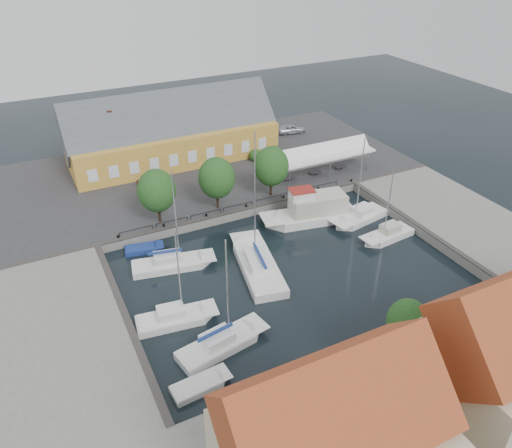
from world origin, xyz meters
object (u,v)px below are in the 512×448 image
(warehouse, at_px, (167,135))
(launch_nw, at_px, (144,250))
(center_sailboat, at_px, (258,266))
(west_boat_c, at_px, (175,320))
(car_silver, at_px, (291,129))
(east_boat_a, at_px, (360,218))
(tent_canopy, at_px, (323,155))
(trawler, at_px, (313,213))
(launch_sw, at_px, (200,387))
(car_red, at_px, (150,186))
(west_boat_a, at_px, (172,265))
(west_boat_d, at_px, (221,345))
(east_boat_b, at_px, (388,236))

(warehouse, xyz_separation_m, launch_nw, (-9.34, -19.71, -4.34))
(center_sailboat, distance_m, west_boat_c, 10.51)
(warehouse, xyz_separation_m, car_silver, (20.24, 0.67, -2.67))
(center_sailboat, distance_m, east_boat_a, 15.31)
(tent_canopy, relative_size, launch_nw, 3.29)
(tent_canopy, height_order, center_sailboat, center_sailboat)
(tent_canopy, bearing_deg, warehouse, 140.14)
(warehouse, height_order, east_boat_a, warehouse)
(center_sailboat, xyz_separation_m, trawler, (9.97, 5.76, 0.65))
(center_sailboat, relative_size, trawler, 1.26)
(warehouse, relative_size, east_boat_a, 2.64)
(west_boat_c, relative_size, launch_nw, 2.31)
(warehouse, distance_m, launch_sw, 40.93)
(car_red, xyz_separation_m, launch_nw, (-4.12, -11.15, -1.58))
(warehouse, height_order, center_sailboat, center_sailboat)
(car_red, xyz_separation_m, west_boat_a, (-2.38, -15.28, -1.39))
(center_sailboat, xyz_separation_m, west_boat_d, (-7.48, -8.22, -0.09))
(car_silver, xyz_separation_m, launch_nw, (-29.58, -20.39, -1.67))
(west_boat_a, xyz_separation_m, west_boat_d, (0.10, -12.42, -0.00))
(warehouse, height_order, west_boat_d, warehouse)
(east_boat_b, height_order, west_boat_d, west_boat_d)
(west_boat_c, xyz_separation_m, launch_sw, (-0.62, -7.63, -0.17))
(car_red, xyz_separation_m, west_boat_d, (-2.28, -27.70, -1.39))
(warehouse, bearing_deg, car_silver, 1.90)
(warehouse, distance_m, car_silver, 20.43)
(tent_canopy, relative_size, west_boat_a, 1.25)
(east_boat_a, xyz_separation_m, west_boat_c, (-24.79, -7.01, -0.00))
(warehouse, distance_m, east_boat_b, 33.25)
(center_sailboat, relative_size, launch_nw, 3.47)
(warehouse, distance_m, center_sailboat, 28.33)
(tent_canopy, distance_m, west_boat_a, 26.39)
(trawler, distance_m, east_boat_b, 8.79)
(warehouse, height_order, west_boat_a, west_boat_a)
(west_boat_d, bearing_deg, car_red, 85.30)
(car_silver, bearing_deg, launch_nw, 135.23)
(tent_canopy, xyz_separation_m, car_red, (-21.81, 5.29, -2.02))
(car_red, height_order, west_boat_c, west_boat_c)
(trawler, height_order, east_boat_b, east_boat_b)
(car_red, xyz_separation_m, east_boat_a, (20.14, -16.13, -1.40))
(east_boat_b, height_order, west_boat_a, west_boat_a)
(center_sailboat, bearing_deg, east_boat_b, -4.45)
(trawler, bearing_deg, east_boat_a, -25.89)
(trawler, relative_size, east_boat_b, 1.28)
(tent_canopy, bearing_deg, launch_sw, -136.75)
(tent_canopy, bearing_deg, center_sailboat, -139.52)
(center_sailboat, bearing_deg, tent_canopy, 40.48)
(launch_sw, bearing_deg, west_boat_c, 85.39)
(tent_canopy, xyz_separation_m, launch_nw, (-25.93, -5.86, -3.59))
(car_silver, xyz_separation_m, trawler, (-10.29, -22.96, -0.74))
(launch_sw, bearing_deg, west_boat_a, 79.42)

